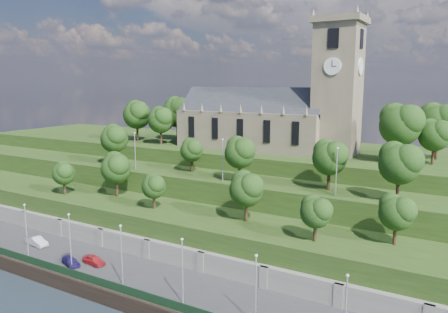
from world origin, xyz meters
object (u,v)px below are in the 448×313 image
Objects in this scene: car_left at (94,260)px; car_middle at (37,241)px; church at (274,114)px; car_right at (71,261)px.

car_left is 14.09m from car_middle.
car_left is 0.89× the size of car_middle.
church reaches higher than car_middle.
car_middle reaches higher than car_left.
car_middle is at bearing -122.29° from church.
church is 49.09m from car_right.
car_left is at bearing -34.74° from car_right.
church is at bearing -9.35° from car_left.
church reaches higher than car_left.
car_right is at bearing -108.15° from church.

